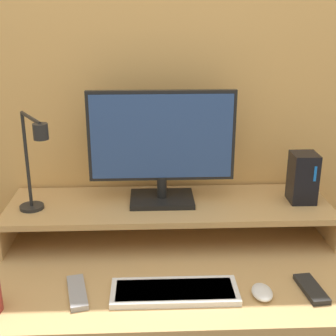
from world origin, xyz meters
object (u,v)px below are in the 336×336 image
Objects in this scene: router_dock at (303,178)px; remote_secondary at (311,289)px; remote_control at (77,292)px; monitor at (162,145)px; mouse at (262,292)px; desk_lamp at (34,162)px; keyboard at (176,291)px.

router_dock reaches higher than remote_secondary.
remote_secondary is (0.71, -0.01, 0.00)m from remote_control.
monitor is 0.62m from mouse.
mouse is (0.72, -0.31, -0.32)m from desk_lamp.
monitor reaches higher than router_dock.
router_dock reaches higher than keyboard.
mouse reaches higher than remote_secondary.
router_dock is 1.20× the size of remote_secondary.
desk_lamp is 2.00× the size of remote_control.
keyboard is at bearing -2.12° from remote_control.
router_dock is 0.45m from remote_secondary.
keyboard reaches higher than remote_secondary.
desk_lamp is at bearing 120.16° from remote_control.
router_dock is at bearing 60.21° from mouse.
router_dock is 2.03× the size of mouse.
desk_lamp is 0.46m from remote_control.
router_dock is at bearing -2.23° from monitor.
remote_secondary is at bearing -18.36° from desk_lamp.
desk_lamp is (-0.43, -0.12, -0.02)m from monitor.
monitor is 1.38× the size of keyboard.
desk_lamp is 0.98m from remote_secondary.
desk_lamp is at bearing 147.89° from keyboard.
remote_secondary is at bearing -42.56° from monitor.
mouse reaches higher than keyboard.
remote_control is at bearing 176.78° from mouse.
router_dock is at bearing 78.91° from remote_secondary.
router_dock reaches higher than remote_control.
monitor is 5.74× the size of mouse.
desk_lamp reaches higher than mouse.
remote_control is at bearing 177.88° from keyboard.
monitor is 0.69m from remote_secondary.
remote_control is (-0.30, 0.01, -0.00)m from keyboard.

